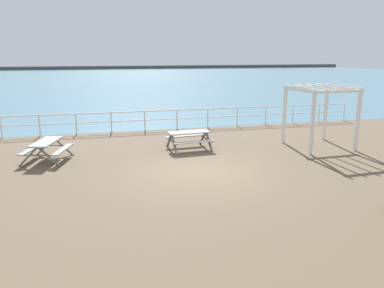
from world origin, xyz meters
TOP-DOWN VIEW (x-y plane):
  - ground_plane at (0.00, 0.00)m, footprint 30.00×24.00m
  - sea_band at (0.00, 52.75)m, footprint 142.00×90.00m
  - distant_shoreline at (0.00, 95.75)m, footprint 142.00×6.00m
  - seaward_railing at (0.00, 7.75)m, footprint 23.07×0.07m
  - picnic_table_near_left at (0.43, 3.25)m, footprint 1.90×1.66m
  - picnic_table_mid_centre at (-5.33, 2.90)m, footprint 1.92×2.13m
  - lattice_pergola at (6.12, 2.26)m, footprint 2.51×2.63m

SIDE VIEW (x-z plane):
  - ground_plane at x=0.00m, z-range -0.20..0.00m
  - sea_band at x=0.00m, z-range 0.00..0.00m
  - distant_shoreline at x=0.00m, z-range -0.90..0.90m
  - picnic_table_near_left at x=0.43m, z-range 0.19..0.98m
  - picnic_table_mid_centre at x=-5.33m, z-range 0.19..0.98m
  - seaward_railing at x=0.00m, z-range 0.20..1.28m
  - lattice_pergola at x=6.12m, z-range 0.65..3.35m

